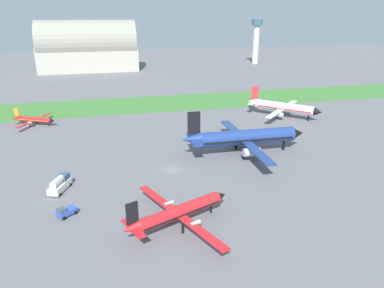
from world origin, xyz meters
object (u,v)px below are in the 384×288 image
(airplane_midfield_jet, at_px, (244,138))
(control_tower, at_px, (256,37))
(airplane_parked_jet_far, at_px, (283,107))
(pushback_tug_midfield, at_px, (66,212))
(fuel_truck_near_gate, at_px, (60,184))
(airplane_taxiing_turboprop, at_px, (34,119))
(airplane_foreground_turboprop, at_px, (178,212))

(airplane_midfield_jet, bearing_deg, control_tower, 67.20)
(airplane_parked_jet_far, height_order, airplane_midfield_jet, airplane_midfield_jet)
(pushback_tug_midfield, bearing_deg, airplane_parked_jet_far, 176.82)
(airplane_midfield_jet, xyz_separation_m, control_tower, (76.20, 167.35, 14.46))
(airplane_midfield_jet, bearing_deg, fuel_truck_near_gate, -165.43)
(airplane_taxiing_turboprop, relative_size, airplane_parked_jet_far, 0.74)
(fuel_truck_near_gate, bearing_deg, airplane_foreground_turboprop, -109.31)
(airplane_taxiing_turboprop, height_order, airplane_parked_jet_far, airplane_parked_jet_far)
(airplane_foreground_turboprop, xyz_separation_m, airplane_parked_jet_far, (51.46, 59.58, 0.79))
(airplane_foreground_turboprop, xyz_separation_m, airplane_midfield_jet, (24.42, 29.79, 1.65))
(airplane_taxiing_turboprop, relative_size, fuel_truck_near_gate, 2.45)
(pushback_tug_midfield, bearing_deg, fuel_truck_near_gate, -118.34)
(airplane_midfield_jet, bearing_deg, airplane_parked_jet_far, 49.46)
(airplane_foreground_turboprop, bearing_deg, fuel_truck_near_gate, 116.27)
(airplane_taxiing_turboprop, relative_size, airplane_foreground_turboprop, 0.70)
(airplane_parked_jet_far, bearing_deg, airplane_midfield_jet, -85.31)
(airplane_taxiing_turboprop, distance_m, pushback_tug_midfield, 64.42)
(airplane_parked_jet_far, bearing_deg, fuel_truck_near_gate, -104.22)
(airplane_midfield_jet, distance_m, fuel_truck_near_gate, 47.48)
(airplane_foreground_turboprop, height_order, airplane_parked_jet_far, airplane_parked_jet_far)
(airplane_taxiing_turboprop, xyz_separation_m, airplane_midfield_jet, (59.25, -41.09, 2.44))
(airplane_parked_jet_far, xyz_separation_m, fuel_truck_near_gate, (-73.24, -40.37, -2.02))
(airplane_midfield_jet, relative_size, control_tower, 1.11)
(airplane_midfield_jet, height_order, control_tower, control_tower)
(airplane_taxiing_turboprop, distance_m, airplane_foreground_turboprop, 78.97)
(airplane_parked_jet_far, xyz_separation_m, pushback_tug_midfield, (-71.19, -51.33, -2.69))
(airplane_taxiing_turboprop, distance_m, control_tower, 185.94)
(airplane_parked_jet_far, relative_size, pushback_tug_midfield, 5.80)
(airplane_taxiing_turboprop, bearing_deg, fuel_truck_near_gate, -49.16)
(airplane_foreground_turboprop, xyz_separation_m, control_tower, (100.62, 197.14, 16.11))
(airplane_taxiing_turboprop, bearing_deg, airplane_midfield_jet, -8.07)
(airplane_parked_jet_far, height_order, fuel_truck_near_gate, airplane_parked_jet_far)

